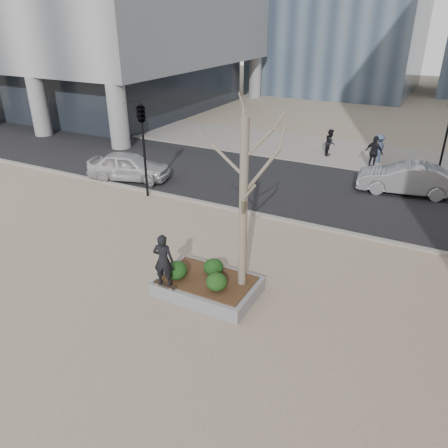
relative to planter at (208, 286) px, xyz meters
The scene contains 18 objects.
ground 1.02m from the planter, behind, with size 120.00×120.00×0.00m, color gray.
street 10.05m from the planter, 95.71° to the left, with size 60.00×8.00×0.02m, color black.
far_sidewalk 17.03m from the planter, 93.37° to the left, with size 60.00×6.00×0.02m, color gray.
planter is the anchor object (origin of this frame).
planter_mulch 0.25m from the planter, ahead, with size 2.70×1.70×0.04m, color #382314.
sycamore_tree 3.71m from the planter, 16.70° to the left, with size 2.80×2.80×6.60m, color gray, non-canonical shape.
shrub_left 1.10m from the planter, 155.62° to the right, with size 0.66×0.66×0.56m, color black.
shrub_middle 0.61m from the planter, 86.00° to the left, with size 0.62×0.62×0.53m, color #153511.
shrub_right 0.82m from the planter, 35.94° to the right, with size 0.63×0.63×0.53m, color #153611.
skateboard 1.35m from the planter, 138.18° to the right, with size 0.78×0.20×0.07m, color black, non-canonical shape.
skateboarder 1.74m from the planter, 138.18° to the right, with size 0.60×0.40×1.66m, color black.
police_car 11.16m from the planter, 141.09° to the left, with size 1.69×4.20×1.43m, color silver.
car_silver 12.40m from the planter, 70.02° to the left, with size 1.55×4.46×1.47m, color #A1A3A9.
pedestrian_a 16.09m from the planter, 92.32° to the left, with size 0.77×0.60×1.59m, color black.
pedestrian_b 16.22m from the planter, 82.29° to the left, with size 1.05×0.60×1.63m, color #415376.
pedestrian_c 14.89m from the planter, 81.68° to the left, with size 1.07×0.45×1.82m, color black.
traffic_light_near 8.82m from the planter, 139.25° to the left, with size 0.60×2.48×4.50m, color black, non-canonical shape.
traffic_light_far 15.73m from the planter, 69.36° to the left, with size 0.60×2.48×4.50m, color black, non-canonical shape.
Camera 1 is at (6.69, -9.77, 7.83)m, focal length 35.00 mm.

